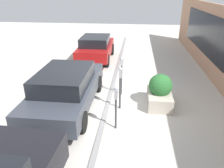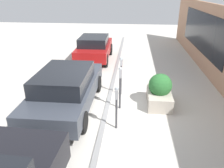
{
  "view_description": "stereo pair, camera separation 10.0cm",
  "coord_description": "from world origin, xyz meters",
  "px_view_note": "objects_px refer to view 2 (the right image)",
  "views": [
    {
      "loc": [
        -6.78,
        -0.87,
        3.97
      ],
      "look_at": [
        0.0,
        -0.1,
        0.96
      ],
      "focal_mm": 35.0,
      "sensor_mm": 36.0,
      "label": 1
    },
    {
      "loc": [
        -6.79,
        -0.77,
        3.97
      ],
      "look_at": [
        0.0,
        -0.1,
        0.96
      ],
      "focal_mm": 35.0,
      "sensor_mm": 36.0,
      "label": 2
    }
  ],
  "objects_px": {
    "parking_meter_second": "(120,83)",
    "parked_car_middle": "(66,88)",
    "parking_meter_nearest": "(117,101)",
    "planter_box": "(160,92)",
    "parking_meter_middle": "(121,68)",
    "parked_car_rear": "(94,47)"
  },
  "relations": [
    {
      "from": "parking_meter_second",
      "to": "planter_box",
      "type": "height_order",
      "value": "parking_meter_second"
    },
    {
      "from": "parking_meter_second",
      "to": "parked_car_middle",
      "type": "height_order",
      "value": "parking_meter_second"
    },
    {
      "from": "parking_meter_second",
      "to": "parking_meter_middle",
      "type": "bearing_deg",
      "value": 1.71
    },
    {
      "from": "parking_meter_nearest",
      "to": "planter_box",
      "type": "xyz_separation_m",
      "value": [
        1.65,
        -1.44,
        -0.42
      ]
    },
    {
      "from": "parking_meter_middle",
      "to": "parked_car_middle",
      "type": "distance_m",
      "value": 2.26
    },
    {
      "from": "parked_car_middle",
      "to": "parked_car_rear",
      "type": "distance_m",
      "value": 5.72
    },
    {
      "from": "parking_meter_second",
      "to": "parked_car_middle",
      "type": "relative_size",
      "value": 0.34
    },
    {
      "from": "parking_meter_middle",
      "to": "planter_box",
      "type": "xyz_separation_m",
      "value": [
        -0.71,
        -1.45,
        -0.61
      ]
    },
    {
      "from": "parking_meter_second",
      "to": "parking_meter_middle",
      "type": "relative_size",
      "value": 1.0
    },
    {
      "from": "parking_meter_nearest",
      "to": "planter_box",
      "type": "height_order",
      "value": "parking_meter_nearest"
    },
    {
      "from": "parking_meter_second",
      "to": "parking_meter_nearest",
      "type": "bearing_deg",
      "value": 178.67
    },
    {
      "from": "parking_meter_second",
      "to": "parked_car_middle",
      "type": "bearing_deg",
      "value": 94.02
    },
    {
      "from": "parking_meter_nearest",
      "to": "parking_meter_second",
      "type": "xyz_separation_m",
      "value": [
        1.23,
        -0.03,
        0.07
      ]
    },
    {
      "from": "parking_meter_middle",
      "to": "parked_car_rear",
      "type": "relative_size",
      "value": 0.4
    },
    {
      "from": "parking_meter_nearest",
      "to": "parking_meter_middle",
      "type": "relative_size",
      "value": 0.89
    },
    {
      "from": "planter_box",
      "to": "parked_car_middle",
      "type": "height_order",
      "value": "parked_car_middle"
    },
    {
      "from": "parking_meter_middle",
      "to": "parked_car_middle",
      "type": "height_order",
      "value": "parking_meter_middle"
    },
    {
      "from": "parking_meter_middle",
      "to": "parked_car_rear",
      "type": "bearing_deg",
      "value": 22.4
    },
    {
      "from": "parked_car_rear",
      "to": "parked_car_middle",
      "type": "bearing_deg",
      "value": 178.79
    },
    {
      "from": "planter_box",
      "to": "parked_car_middle",
      "type": "relative_size",
      "value": 0.31
    },
    {
      "from": "parked_car_rear",
      "to": "planter_box",
      "type": "bearing_deg",
      "value": -148.81
    },
    {
      "from": "parking_meter_nearest",
      "to": "parked_car_middle",
      "type": "height_order",
      "value": "parked_car_middle"
    }
  ]
}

